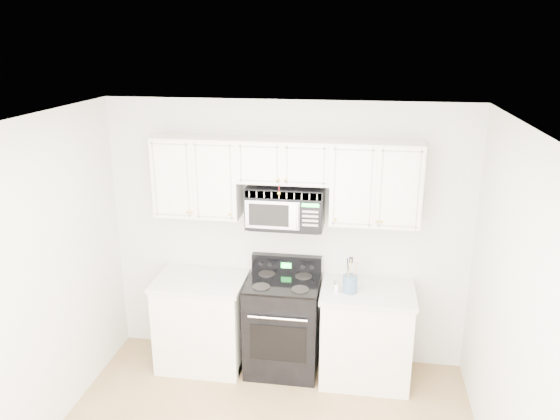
# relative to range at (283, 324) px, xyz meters

# --- Properties ---
(room) EXTENTS (3.51, 3.51, 2.61)m
(room) POSITION_rel_range_xyz_m (-0.00, -1.46, 0.82)
(room) COLOR #907951
(room) RESTS_ON ground
(base_cabinet_left) EXTENTS (0.86, 0.65, 0.92)m
(base_cabinet_left) POSITION_rel_range_xyz_m (-0.80, -0.02, -0.06)
(base_cabinet_left) COLOR silver
(base_cabinet_left) RESTS_ON ground
(base_cabinet_right) EXTENTS (0.86, 0.65, 0.92)m
(base_cabinet_right) POSITION_rel_range_xyz_m (0.80, -0.02, -0.06)
(base_cabinet_right) COLOR silver
(base_cabinet_right) RESTS_ON ground
(range) EXTENTS (0.69, 0.63, 1.10)m
(range) POSITION_rel_range_xyz_m (0.00, 0.00, 0.00)
(range) COLOR black
(range) RESTS_ON ground
(upper_cabinets) EXTENTS (2.44, 0.37, 0.75)m
(upper_cabinets) POSITION_rel_range_xyz_m (-0.00, 0.12, 1.45)
(upper_cabinets) COLOR silver
(upper_cabinets) RESTS_ON ground
(microwave) EXTENTS (0.71, 0.40, 0.39)m
(microwave) POSITION_rel_range_xyz_m (0.01, 0.11, 1.16)
(microwave) COLOR black
(microwave) RESTS_ON ground
(utensil_crock) EXTENTS (0.13, 0.13, 0.35)m
(utensil_crock) POSITION_rel_range_xyz_m (0.63, -0.10, 0.52)
(utensil_crock) COLOR #466180
(utensil_crock) RESTS_ON base_cabinet_right
(shaker_salt) EXTENTS (0.04, 0.04, 0.10)m
(shaker_salt) POSITION_rel_range_xyz_m (0.50, -0.06, 0.49)
(shaker_salt) COLOR white
(shaker_salt) RESTS_ON base_cabinet_right
(shaker_pepper) EXTENTS (0.04, 0.04, 0.11)m
(shaker_pepper) POSITION_rel_range_xyz_m (0.51, -0.13, 0.49)
(shaker_pepper) COLOR white
(shaker_pepper) RESTS_ON base_cabinet_right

